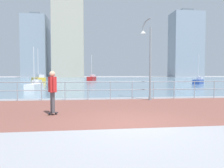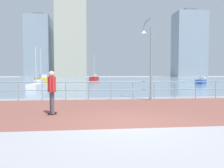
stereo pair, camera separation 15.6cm
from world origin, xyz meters
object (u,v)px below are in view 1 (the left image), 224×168
object	(u,v)px
sailboat_yellow	(35,86)
sailboat_navy	(92,78)
sailboat_blue	(198,81)
sailboat_red	(39,79)
skateboarder	(52,89)
lamppost	(148,55)

from	to	relation	value
sailboat_yellow	sailboat_navy	world-z (taller)	sailboat_navy
sailboat_blue	sailboat_red	world-z (taller)	sailboat_red
skateboarder	lamppost	bearing A→B (deg)	39.29
lamppost	sailboat_red	bearing A→B (deg)	115.14
skateboarder	sailboat_blue	world-z (taller)	sailboat_blue
skateboarder	sailboat_yellow	bearing A→B (deg)	106.71
sailboat_navy	sailboat_yellow	bearing A→B (deg)	-101.91
sailboat_blue	sailboat_navy	bearing A→B (deg)	131.36
sailboat_red	skateboarder	bearing A→B (deg)	-76.18
lamppost	sailboat_blue	world-z (taller)	lamppost
sailboat_navy	lamppost	bearing A→B (deg)	-85.95
sailboat_blue	sailboat_yellow	bearing A→B (deg)	-155.79
lamppost	sailboat_red	xyz separation A→B (m)	(-12.79, 27.26, -2.17)
lamppost	sailboat_navy	size ratio (longest dim) A/B	0.80
lamppost	sailboat_navy	world-z (taller)	sailboat_navy
sailboat_navy	sailboat_blue	bearing A→B (deg)	-48.64
sailboat_yellow	sailboat_red	xyz separation A→B (m)	(-3.87, 18.58, 0.20)
skateboarder	sailboat_blue	size ratio (longest dim) A/B	0.36
sailboat_red	sailboat_navy	bearing A→B (deg)	47.21
lamppost	skateboarder	size ratio (longest dim) A/B	2.91
sailboat_blue	sailboat_red	distance (m)	28.15
sailboat_blue	sailboat_red	bearing A→B (deg)	163.03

